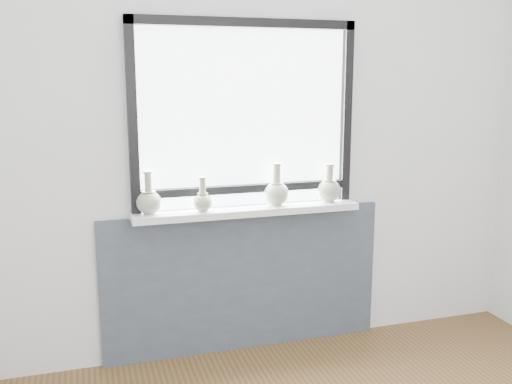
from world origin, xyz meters
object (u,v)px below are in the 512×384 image
object	(u,v)px
vase_a	(149,201)
vase_c	(276,192)
vase_b	(203,200)
windowsill	(248,211)
vase_d	(329,189)

from	to	relation	value
vase_a	vase_c	xyz separation A→B (m)	(0.73, 0.01, 0.01)
vase_c	vase_a	bearing A→B (deg)	-179.53
vase_a	vase_b	xyz separation A→B (m)	(0.29, -0.02, -0.01)
windowsill	vase_b	xyz separation A→B (m)	(-0.27, -0.03, 0.08)
vase_a	vase_c	world-z (taller)	vase_c
vase_d	vase_c	bearing A→B (deg)	-179.18
vase_c	windowsill	bearing A→B (deg)	-178.61
windowsill	vase_a	distance (m)	0.57
vase_a	vase_d	distance (m)	1.07
vase_b	vase_d	size ratio (longest dim) A/B	0.85
windowsill	vase_d	world-z (taller)	vase_d
vase_a	windowsill	bearing A→B (deg)	0.18
vase_a	vase_b	bearing A→B (deg)	-4.65
vase_a	vase_d	size ratio (longest dim) A/B	1.04
vase_d	vase_b	bearing A→B (deg)	-177.45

